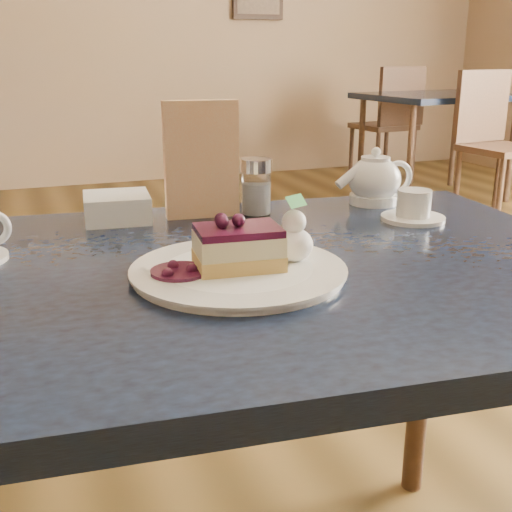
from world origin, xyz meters
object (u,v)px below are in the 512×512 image
object	(u,v)px
cheesecake_slice	(238,248)
bg_table_far_right	(431,188)
dessert_plate	(238,271)
tea_set	(381,186)
main_table	(231,313)

from	to	relation	value
cheesecake_slice	bg_table_far_right	xyz separation A→B (m)	(2.67, 3.19, -0.72)
dessert_plate	tea_set	xyz separation A→B (m)	(0.42, 0.30, 0.04)
main_table	cheesecake_slice	bearing A→B (deg)	-90.00
dessert_plate	cheesecake_slice	size ratio (longest dim) A/B	2.34
cheesecake_slice	tea_set	size ratio (longest dim) A/B	0.49
tea_set	cheesecake_slice	bearing A→B (deg)	-144.35
main_table	dessert_plate	bearing A→B (deg)	-90.00
main_table	cheesecake_slice	distance (m)	0.13
tea_set	bg_table_far_right	xyz separation A→B (m)	(2.26, 2.89, -0.72)
main_table	tea_set	distance (m)	0.50
dessert_plate	bg_table_far_right	size ratio (longest dim) A/B	0.16
dessert_plate	bg_table_far_right	bearing A→B (deg)	50.06
bg_table_far_right	dessert_plate	bearing A→B (deg)	-135.72
main_table	dessert_plate	distance (m)	0.10
cheesecake_slice	main_table	bearing A→B (deg)	90.00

